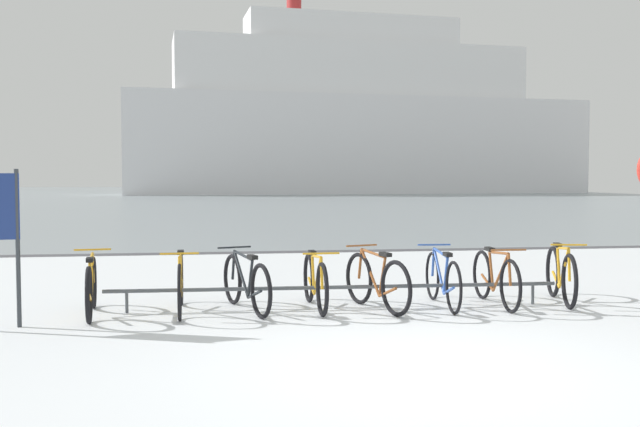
% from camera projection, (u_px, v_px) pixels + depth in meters
% --- Properties ---
extents(ground, '(80.00, 132.00, 0.08)m').
position_uv_depth(ground, '(241.00, 198.00, 59.63)').
color(ground, silver).
extents(bike_rack, '(5.94, 0.20, 0.31)m').
position_uv_depth(bike_rack, '(337.00, 288.00, 9.21)').
color(bike_rack, '#4C5156').
rests_on(bike_rack, ground).
extents(bicycle_0, '(0.46, 1.68, 0.79)m').
position_uv_depth(bicycle_0, '(91.00, 287.00, 8.74)').
color(bicycle_0, black).
rests_on(bicycle_0, ground).
extents(bicycle_1, '(0.46, 1.76, 0.81)m').
position_uv_depth(bicycle_1, '(181.00, 284.00, 8.94)').
color(bicycle_1, black).
rests_on(bicycle_1, ground).
extents(bicycle_2, '(0.65, 1.71, 0.79)m').
position_uv_depth(bicycle_2, '(246.00, 283.00, 9.05)').
color(bicycle_2, black).
rests_on(bicycle_2, ground).
extents(bicycle_3, '(0.46, 1.69, 0.78)m').
position_uv_depth(bicycle_3, '(315.00, 282.00, 9.18)').
color(bicycle_3, black).
rests_on(bicycle_3, ground).
extents(bicycle_4, '(0.62, 1.59, 0.81)m').
position_uv_depth(bicycle_4, '(377.00, 282.00, 9.13)').
color(bicycle_4, black).
rests_on(bicycle_4, ground).
extents(bicycle_5, '(0.46, 1.73, 0.79)m').
position_uv_depth(bicycle_5, '(442.00, 279.00, 9.37)').
color(bicycle_5, black).
rests_on(bicycle_5, ground).
extents(bicycle_6, '(0.46, 1.74, 0.80)m').
position_uv_depth(bicycle_6, '(496.00, 278.00, 9.44)').
color(bicycle_6, black).
rests_on(bicycle_6, ground).
extents(bicycle_7, '(0.55, 1.65, 0.85)m').
position_uv_depth(bicycle_7, '(561.00, 275.00, 9.64)').
color(bicycle_7, black).
rests_on(bicycle_7, ground).
extents(ferry_ship, '(49.02, 12.91, 22.66)m').
position_uv_depth(ferry_ship, '(359.00, 121.00, 74.10)').
color(ferry_ship, white).
rests_on(ferry_ship, ground).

